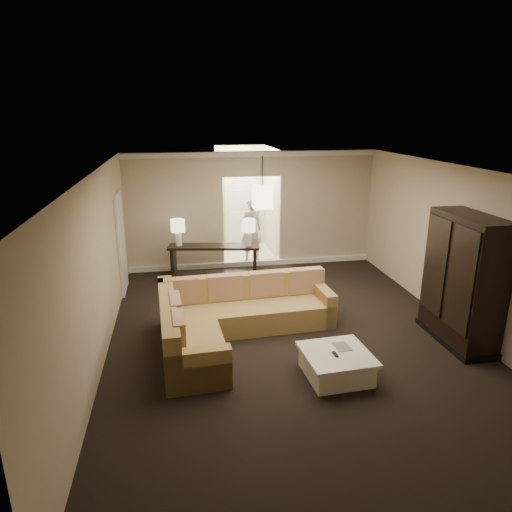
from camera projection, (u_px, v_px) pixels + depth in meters
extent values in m
plane|color=black|center=(291.00, 339.00, 7.68)|extent=(8.00, 8.00, 0.00)
cube|color=#C0AF91|center=(252.00, 210.00, 11.02)|extent=(6.00, 0.04, 2.80)
cube|color=#C0AF91|center=(424.00, 419.00, 3.50)|extent=(6.00, 0.04, 2.80)
cube|color=#C0AF91|center=(97.00, 271.00, 6.76)|extent=(0.04, 8.00, 2.80)
cube|color=#C0AF91|center=(464.00, 251.00, 7.75)|extent=(0.04, 8.00, 2.80)
cube|color=white|center=(296.00, 172.00, 6.84)|extent=(6.00, 8.00, 0.02)
cube|color=silver|center=(252.00, 154.00, 10.57)|extent=(6.00, 0.10, 0.12)
cube|color=silver|center=(252.00, 263.00, 11.37)|extent=(6.00, 0.10, 0.12)
cube|color=silver|center=(121.00, 243.00, 9.50)|extent=(0.05, 0.90, 2.10)
cube|color=silver|center=(246.00, 253.00, 12.38)|extent=(1.40, 2.00, 0.01)
cube|color=beige|center=(219.00, 203.00, 11.84)|extent=(0.04, 2.00, 2.80)
cube|color=beige|center=(272.00, 202.00, 12.07)|extent=(0.04, 2.00, 2.80)
cube|color=beige|center=(240.00, 196.00, 12.90)|extent=(1.40, 0.04, 2.80)
cube|color=silver|center=(241.00, 208.00, 12.97)|extent=(0.90, 0.05, 2.10)
cube|color=brown|center=(248.00, 316.00, 8.07)|extent=(3.06, 1.07, 0.42)
cube|color=brown|center=(194.00, 355.00, 6.77)|extent=(0.98, 1.45, 0.42)
cube|color=brown|center=(244.00, 286.00, 8.25)|extent=(3.03, 0.40, 0.46)
cube|color=brown|center=(168.00, 316.00, 7.03)|extent=(0.37, 2.42, 0.46)
cube|color=brown|center=(323.00, 303.00, 8.34)|extent=(0.25, 0.91, 0.62)
cube|color=brown|center=(198.00, 370.00, 6.18)|extent=(0.91, 0.25, 0.62)
cube|color=#A97B5A|center=(182.00, 291.00, 7.96)|extent=(0.63, 0.19, 0.46)
cube|color=#A97B5A|center=(225.00, 287.00, 8.12)|extent=(0.63, 0.19, 0.46)
cube|color=#A97B5A|center=(266.00, 284.00, 8.28)|extent=(0.63, 0.19, 0.46)
cube|color=#A97B5A|center=(305.00, 281.00, 8.44)|extent=(0.63, 0.19, 0.46)
cube|color=#A97B5A|center=(176.00, 311.00, 7.14)|extent=(0.19, 0.61, 0.46)
cube|color=#A97B5A|center=(179.00, 331.00, 6.49)|extent=(0.19, 0.61, 0.46)
cube|color=white|center=(336.00, 366.00, 6.56)|extent=(0.90, 0.90, 0.32)
cube|color=white|center=(337.00, 355.00, 6.50)|extent=(1.00, 1.00, 0.06)
cube|color=black|center=(335.00, 354.00, 6.44)|extent=(0.06, 0.15, 0.02)
cube|color=#B9AFA2|center=(342.00, 347.00, 6.66)|extent=(0.22, 0.29, 0.01)
cube|color=black|center=(214.00, 247.00, 10.29)|extent=(2.09, 0.80, 0.06)
cube|color=black|center=(174.00, 263.00, 10.40)|extent=(0.14, 0.42, 0.74)
cube|color=black|center=(255.00, 263.00, 10.41)|extent=(0.14, 0.42, 0.74)
cube|color=black|center=(215.00, 274.00, 10.48)|extent=(1.99, 0.74, 0.04)
cube|color=black|center=(464.00, 280.00, 7.33)|extent=(0.59, 1.43, 2.14)
cube|color=black|center=(461.00, 280.00, 6.90)|extent=(0.03, 0.63, 1.63)
cube|color=black|center=(435.00, 265.00, 7.57)|extent=(0.03, 0.63, 1.63)
cube|color=black|center=(455.00, 337.00, 7.63)|extent=(0.63, 1.49, 0.10)
cylinder|color=black|center=(291.00, 287.00, 8.62)|extent=(0.41, 0.41, 0.04)
torus|color=silver|center=(291.00, 307.00, 8.74)|extent=(0.34, 0.34, 0.02)
cylinder|color=silver|center=(298.00, 298.00, 8.75)|extent=(0.02, 0.02, 0.48)
cylinder|color=silver|center=(284.00, 298.00, 8.79)|extent=(0.02, 0.02, 0.48)
cylinder|color=silver|center=(290.00, 303.00, 8.55)|extent=(0.02, 0.02, 0.48)
cylinder|color=silver|center=(178.00, 239.00, 10.23)|extent=(0.15, 0.15, 0.32)
cylinder|color=beige|center=(178.00, 225.00, 10.14)|extent=(0.32, 0.32, 0.28)
cylinder|color=silver|center=(249.00, 238.00, 10.24)|extent=(0.15, 0.15, 0.32)
cylinder|color=beige|center=(248.00, 225.00, 10.15)|extent=(0.32, 0.32, 0.28)
cylinder|color=black|center=(262.00, 171.00, 9.47)|extent=(0.02, 0.02, 0.60)
cube|color=#FFEAC6|center=(262.00, 197.00, 9.63)|extent=(0.38, 0.38, 0.48)
imported|color=beige|center=(251.00, 227.00, 11.45)|extent=(0.75, 0.59, 1.82)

